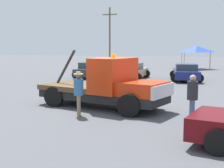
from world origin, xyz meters
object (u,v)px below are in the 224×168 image
object	(u,v)px
person_near_truck	(192,95)
parked_car_navy	(186,72)
traffic_cone	(141,92)
tow_truck	(108,87)
canopy_tent_blue	(197,49)
parked_car_tan	(132,71)
person_at_hood	(79,90)
utility_pole	(110,35)
parked_car_charcoal	(91,70)

from	to	relation	value
person_near_truck	parked_car_navy	size ratio (longest dim) A/B	0.33
person_near_truck	traffic_cone	world-z (taller)	person_near_truck
tow_truck	canopy_tent_blue	bearing A→B (deg)	100.76
tow_truck	traffic_cone	world-z (taller)	tow_truck
tow_truck	parked_car_tan	bearing A→B (deg)	115.45
person_at_hood	parked_car_tan	world-z (taller)	person_at_hood
person_near_truck	utility_pole	size ratio (longest dim) A/B	0.20
tow_truck	person_near_truck	distance (m)	3.95
person_at_hood	parked_car_charcoal	distance (m)	15.34
person_near_truck	parked_car_tan	bearing A→B (deg)	-79.64
parked_car_navy	traffic_cone	bearing A→B (deg)	162.17
person_at_hood	parked_car_charcoal	bearing A→B (deg)	86.32
person_at_hood	canopy_tent_blue	world-z (taller)	canopy_tent_blue
parked_car_tan	utility_pole	xyz separation A→B (m)	(-8.40, 19.14, 3.82)
parked_car_navy	utility_pole	bearing A→B (deg)	25.24
utility_pole	person_at_hood	bearing A→B (deg)	-73.22
parked_car_charcoal	parked_car_navy	xyz separation A→B (m)	(8.10, 0.11, 0.00)
tow_truck	person_at_hood	distance (m)	1.85
person_near_truck	traffic_cone	size ratio (longest dim) A/B	3.06
parked_car_tan	canopy_tent_blue	world-z (taller)	canopy_tent_blue
person_at_hood	parked_car_navy	distance (m)	14.74
tow_truck	person_at_hood	xyz separation A→B (m)	(-0.58, -1.75, 0.07)
tow_truck	parked_car_navy	bearing A→B (deg)	95.76
parked_car_navy	canopy_tent_blue	bearing A→B (deg)	-8.94
person_near_truck	parked_car_charcoal	world-z (taller)	person_near_truck
tow_truck	parked_car_navy	world-z (taller)	tow_truck
person_near_truck	canopy_tent_blue	xyz separation A→B (m)	(-1.49, 28.36, 1.44)
person_at_hood	parked_car_navy	size ratio (longest dim) A/B	0.33
canopy_tent_blue	traffic_cone	bearing A→B (deg)	-93.55
tow_truck	utility_pole	size ratio (longest dim) A/B	0.73
parked_car_tan	tow_truck	bearing A→B (deg)	-170.46
tow_truck	canopy_tent_blue	world-z (taller)	canopy_tent_blue
parked_car_charcoal	parked_car_navy	distance (m)	8.10
person_near_truck	canopy_tent_blue	size ratio (longest dim) A/B	0.52
person_at_hood	parked_car_navy	xyz separation A→B (m)	(2.73, 14.48, -0.35)
person_near_truck	parked_car_charcoal	bearing A→B (deg)	-68.33
tow_truck	utility_pole	world-z (taller)	utility_pole
parked_car_charcoal	parked_car_tan	distance (m)	3.76
person_at_hood	traffic_cone	distance (m)	5.38
parked_car_charcoal	person_near_truck	bearing A→B (deg)	-151.47
parked_car_tan	traffic_cone	xyz separation A→B (m)	(2.90, -8.92, -0.40)
person_near_truck	parked_car_navy	bearing A→B (deg)	-96.47
tow_truck	parked_car_navy	xyz separation A→B (m)	(2.15, 12.73, -0.28)
parked_car_charcoal	utility_pole	size ratio (longest dim) A/B	0.56
tow_truck	parked_car_tan	xyz separation A→B (m)	(-2.20, 12.35, -0.28)
tow_truck	utility_pole	bearing A→B (deg)	123.94
parked_car_navy	canopy_tent_blue	xyz separation A→B (m)	(-0.00, 14.07, 1.77)
person_at_hood	utility_pole	world-z (taller)	utility_pole
person_at_hood	canopy_tent_blue	xyz separation A→B (m)	(2.72, 28.55, 1.41)
person_at_hood	parked_car_charcoal	size ratio (longest dim) A/B	0.36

